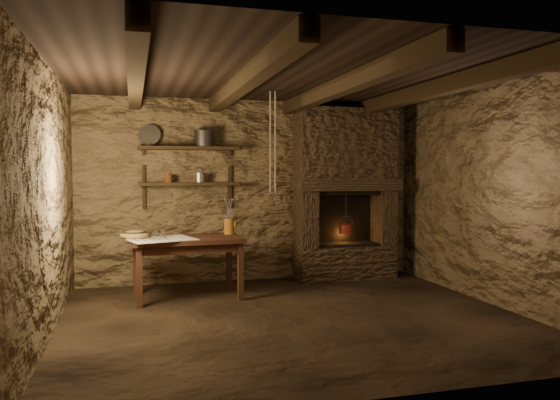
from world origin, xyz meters
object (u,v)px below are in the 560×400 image
object	(u,v)px
stoneware_jug	(229,219)
red_pot	(346,228)
work_table	(187,265)
wooden_bowl	(135,235)
iron_stockpot	(204,140)

from	to	relation	value
stoneware_jug	red_pot	size ratio (longest dim) A/B	0.80
work_table	wooden_bowl	distance (m)	0.68
work_table	stoneware_jug	xyz separation A→B (m)	(0.52, 0.18, 0.51)
stoneware_jug	red_pot	bearing A→B (deg)	25.40
work_table	iron_stockpot	xyz separation A→B (m)	(0.29, 0.71, 1.48)
work_table	wooden_bowl	world-z (taller)	wooden_bowl
wooden_bowl	red_pot	bearing A→B (deg)	11.57
iron_stockpot	red_pot	bearing A→B (deg)	-3.63
stoneware_jug	wooden_bowl	size ratio (longest dim) A/B	1.36
work_table	stoneware_jug	world-z (taller)	stoneware_jug
stoneware_jug	wooden_bowl	distance (m)	1.12
iron_stockpot	red_pot	world-z (taller)	iron_stockpot
stoneware_jug	iron_stockpot	size ratio (longest dim) A/B	1.76
iron_stockpot	work_table	bearing A→B (deg)	-112.39
wooden_bowl	iron_stockpot	xyz separation A→B (m)	(0.87, 0.69, 1.12)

